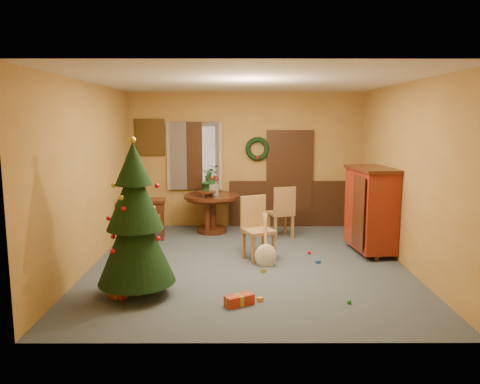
{
  "coord_description": "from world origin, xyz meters",
  "views": [
    {
      "loc": [
        -0.15,
        -7.36,
        2.33
      ],
      "look_at": [
        -0.13,
        0.4,
        1.12
      ],
      "focal_mm": 35.0,
      "sensor_mm": 36.0,
      "label": 1
    }
  ],
  "objects_px": {
    "chair_near": "(256,226)",
    "writing_desk": "(143,209)",
    "sideboard": "(371,208)",
    "dining_table": "(212,206)",
    "christmas_tree": "(135,222)"
  },
  "relations": [
    {
      "from": "christmas_tree",
      "to": "writing_desk",
      "type": "height_order",
      "value": "christmas_tree"
    },
    {
      "from": "chair_near",
      "to": "sideboard",
      "type": "bearing_deg",
      "value": 9.67
    },
    {
      "from": "dining_table",
      "to": "sideboard",
      "type": "bearing_deg",
      "value": -27.92
    },
    {
      "from": "christmas_tree",
      "to": "writing_desk",
      "type": "distance_m",
      "value": 3.02
    },
    {
      "from": "sideboard",
      "to": "chair_near",
      "type": "bearing_deg",
      "value": -170.33
    },
    {
      "from": "chair_near",
      "to": "christmas_tree",
      "type": "relative_size",
      "value": 0.5
    },
    {
      "from": "dining_table",
      "to": "chair_near",
      "type": "xyz_separation_m",
      "value": [
        0.85,
        -1.86,
        0.02
      ]
    },
    {
      "from": "writing_desk",
      "to": "sideboard",
      "type": "xyz_separation_m",
      "value": [
        4.17,
        -0.95,
        0.21
      ]
    },
    {
      "from": "writing_desk",
      "to": "sideboard",
      "type": "bearing_deg",
      "value": -12.77
    },
    {
      "from": "dining_table",
      "to": "writing_desk",
      "type": "bearing_deg",
      "value": -156.5
    },
    {
      "from": "dining_table",
      "to": "christmas_tree",
      "type": "bearing_deg",
      "value": -102.73
    },
    {
      "from": "christmas_tree",
      "to": "writing_desk",
      "type": "relative_size",
      "value": 2.26
    },
    {
      "from": "chair_near",
      "to": "writing_desk",
      "type": "height_order",
      "value": "chair_near"
    },
    {
      "from": "christmas_tree",
      "to": "sideboard",
      "type": "bearing_deg",
      "value": 28.68
    },
    {
      "from": "chair_near",
      "to": "writing_desk",
      "type": "xyz_separation_m",
      "value": [
        -2.17,
        1.29,
        0.03
      ]
    }
  ]
}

